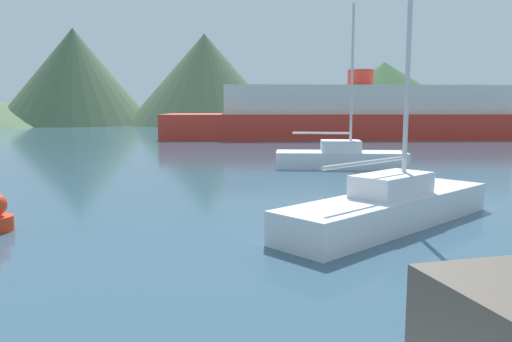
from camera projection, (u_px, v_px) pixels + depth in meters
The scene contains 6 objects.
sailboat_inner at pixel (340, 157), 24.21m from camera, with size 6.48×3.10×7.73m.
sailboat_middle at pixel (391, 205), 12.44m from camera, with size 6.76×5.70×7.90m.
ferry_distant at pixel (359, 115), 48.81m from camera, with size 38.27×11.58×6.50m.
hill_central at pixel (75, 77), 82.30m from camera, with size 25.32×25.32×15.74m.
hill_east at pixel (205, 79), 83.06m from camera, with size 26.38×26.38×14.95m.
hill_far_east at pixel (384, 92), 93.62m from camera, with size 35.50×35.50×11.21m.
Camera 1 is at (-0.58, 0.52, 2.95)m, focal length 35.00 mm.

